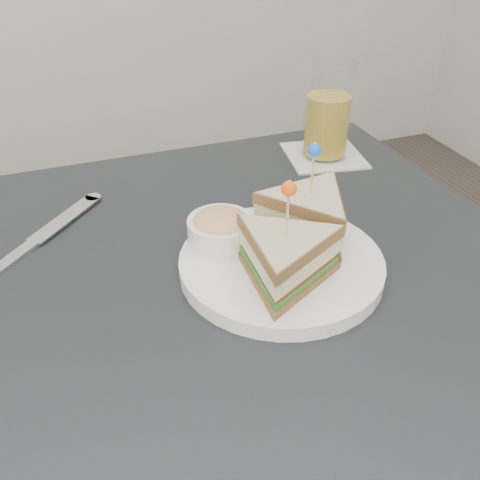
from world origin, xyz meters
name	(u,v)px	position (x,y,z in m)	size (l,w,h in m)	color
table	(236,325)	(0.00, 0.00, 0.67)	(0.80, 0.80, 0.75)	black
plate_meal	(286,241)	(0.07, 0.00, 0.79)	(0.29, 0.27, 0.15)	white
cutlery_knife	(39,239)	(-0.22, 0.17, 0.75)	(0.19, 0.19, 0.01)	silver
drink_set	(327,117)	(0.27, 0.28, 0.82)	(0.15, 0.15, 0.17)	silver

